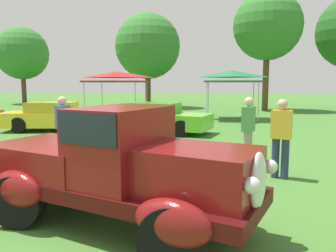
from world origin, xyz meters
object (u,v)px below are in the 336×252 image
(show_car_yellow, at_px, (56,117))
(show_car_lime, at_px, (157,118))
(spectator_near_truck, at_px, (248,129))
(spectator_between_cars, at_px, (63,127))
(canopy_tent_left_field, at_px, (117,76))
(canopy_tent_center_field, at_px, (232,76))
(spectator_far_side, at_px, (281,136))
(feature_pickup_truck, at_px, (117,166))

(show_car_yellow, height_order, show_car_lime, same)
(spectator_near_truck, xyz_separation_m, spectator_between_cars, (-4.62, -0.27, 0.00))
(canopy_tent_left_field, bearing_deg, show_car_yellow, -97.95)
(show_car_lime, height_order, spectator_between_cars, spectator_between_cars)
(spectator_between_cars, xyz_separation_m, canopy_tent_left_field, (-2.10, 11.58, 1.51))
(show_car_yellow, distance_m, show_car_lime, 4.39)
(show_car_lime, height_order, canopy_tent_center_field, canopy_tent_center_field)
(spectator_near_truck, height_order, spectator_between_cars, same)
(spectator_near_truck, bearing_deg, show_car_yellow, 145.65)
(canopy_tent_center_field, bearing_deg, spectator_between_cars, -112.44)
(spectator_near_truck, height_order, canopy_tent_center_field, canopy_tent_center_field)
(show_car_yellow, relative_size, spectator_far_side, 2.70)
(spectator_far_side, bearing_deg, spectator_between_cars, 172.34)
(spectator_near_truck, bearing_deg, canopy_tent_center_field, 90.14)
(spectator_near_truck, bearing_deg, show_car_lime, 121.27)
(spectator_between_cars, distance_m, canopy_tent_left_field, 11.86)
(show_car_yellow, relative_size, canopy_tent_left_field, 1.40)
(show_car_yellow, relative_size, spectator_between_cars, 2.70)
(feature_pickup_truck, height_order, show_car_lime, feature_pickup_truck)
(spectator_between_cars, relative_size, spectator_far_side, 1.00)
(spectator_between_cars, relative_size, canopy_tent_left_field, 0.52)
(show_car_lime, relative_size, canopy_tent_left_field, 1.38)
(show_car_yellow, xyz_separation_m, show_car_lime, (4.39, 0.07, -0.00))
(feature_pickup_truck, bearing_deg, show_car_lime, 96.77)
(feature_pickup_truck, bearing_deg, canopy_tent_center_field, 81.91)
(show_car_yellow, distance_m, canopy_tent_left_field, 6.46)
(feature_pickup_truck, distance_m, spectator_between_cars, 4.35)
(feature_pickup_truck, height_order, canopy_tent_left_field, canopy_tent_left_field)
(feature_pickup_truck, distance_m, canopy_tent_left_field, 15.90)
(show_car_lime, bearing_deg, spectator_between_cars, -104.52)
(show_car_lime, xyz_separation_m, spectator_far_side, (3.79, -6.22, 0.31))
(canopy_tent_center_field, bearing_deg, spectator_far_side, -86.97)
(show_car_yellow, relative_size, spectator_near_truck, 2.70)
(spectator_near_truck, xyz_separation_m, canopy_tent_left_field, (-6.72, 11.31, 1.51))
(spectator_between_cars, xyz_separation_m, canopy_tent_center_field, (4.59, 11.12, 1.51))
(show_car_yellow, xyz_separation_m, spectator_far_side, (8.17, -6.15, 0.31))
(show_car_lime, bearing_deg, show_car_yellow, -179.06)
(spectator_far_side, relative_size, canopy_tent_center_field, 0.58)
(show_car_yellow, relative_size, show_car_lime, 1.01)
(spectator_near_truck, bearing_deg, canopy_tent_left_field, 120.71)
(show_car_lime, relative_size, spectator_far_side, 2.66)
(spectator_near_truck, distance_m, spectator_far_side, 1.14)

